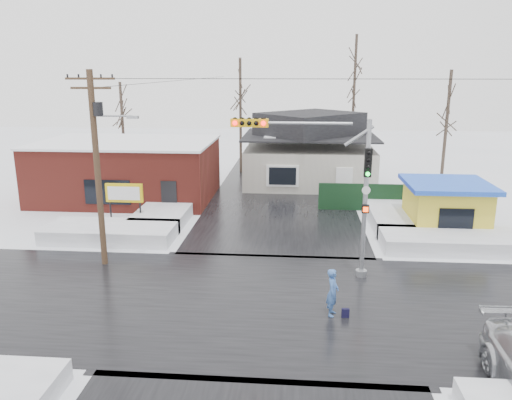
# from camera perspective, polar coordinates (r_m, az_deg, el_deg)

# --- Properties ---
(ground) EXTENTS (120.00, 120.00, 0.00)m
(ground) POSITION_cam_1_polar(r_m,az_deg,el_deg) (20.20, 1.37, -11.70)
(ground) COLOR white
(ground) RESTS_ON ground
(road_ns) EXTENTS (10.00, 120.00, 0.02)m
(road_ns) POSITION_cam_1_polar(r_m,az_deg,el_deg) (20.19, 1.37, -11.68)
(road_ns) COLOR black
(road_ns) RESTS_ON ground
(road_ew) EXTENTS (120.00, 10.00, 0.02)m
(road_ew) POSITION_cam_1_polar(r_m,az_deg,el_deg) (20.19, 1.37, -11.68)
(road_ew) COLOR black
(road_ew) RESTS_ON ground
(snowbank_nw) EXTENTS (7.00, 3.00, 0.80)m
(snowbank_nw) POSITION_cam_1_polar(r_m,az_deg,el_deg) (28.33, -16.27, -3.56)
(snowbank_nw) COLOR white
(snowbank_nw) RESTS_ON ground
(snowbank_ne) EXTENTS (7.00, 3.00, 0.80)m
(snowbank_ne) POSITION_cam_1_polar(r_m,az_deg,el_deg) (27.67, 21.30, -4.43)
(snowbank_ne) COLOR white
(snowbank_ne) RESTS_ON ground
(snowbank_nside_w) EXTENTS (3.00, 8.00, 0.80)m
(snowbank_nside_w) POSITION_cam_1_polar(r_m,az_deg,el_deg) (32.28, -9.83, -0.96)
(snowbank_nside_w) COLOR white
(snowbank_nside_w) RESTS_ON ground
(snowbank_nside_e) EXTENTS (3.00, 8.00, 0.80)m
(snowbank_nside_e) POSITION_cam_1_polar(r_m,az_deg,el_deg) (31.83, 15.38, -1.50)
(snowbank_nside_e) COLOR white
(snowbank_nside_e) RESTS_ON ground
(traffic_signal) EXTENTS (6.05, 0.68, 7.00)m
(traffic_signal) POSITION_cam_1_polar(r_m,az_deg,el_deg) (21.54, 8.39, 2.64)
(traffic_signal) COLOR gray
(traffic_signal) RESTS_ON ground
(utility_pole) EXTENTS (3.15, 0.44, 9.00)m
(utility_pole) POSITION_cam_1_polar(r_m,az_deg,el_deg) (23.67, -17.62, 4.60)
(utility_pole) COLOR #382619
(utility_pole) RESTS_ON ground
(brick_building) EXTENTS (12.20, 8.20, 4.12)m
(brick_building) POSITION_cam_1_polar(r_m,az_deg,el_deg) (36.78, -14.46, 3.38)
(brick_building) COLOR maroon
(brick_building) RESTS_ON ground
(marquee_sign) EXTENTS (2.20, 0.21, 2.55)m
(marquee_sign) POSITION_cam_1_polar(r_m,az_deg,el_deg) (30.17, -14.82, 0.64)
(marquee_sign) COLOR black
(marquee_sign) RESTS_ON ground
(house) EXTENTS (10.40, 8.40, 5.76)m
(house) POSITION_cam_1_polar(r_m,az_deg,el_deg) (40.58, 6.09, 5.56)
(house) COLOR beige
(house) RESTS_ON ground
(kiosk) EXTENTS (4.60, 4.60, 2.88)m
(kiosk) POSITION_cam_1_polar(r_m,az_deg,el_deg) (30.26, 20.84, -0.69)
(kiosk) COLOR gold
(kiosk) RESTS_ON ground
(fence) EXTENTS (8.00, 0.12, 1.80)m
(fence) POSITION_cam_1_polar(r_m,az_deg,el_deg) (33.52, 14.00, 0.28)
(fence) COLOR black
(fence) RESTS_ON ground
(tree_far_left) EXTENTS (3.00, 3.00, 10.00)m
(tree_far_left) POSITION_cam_1_polar(r_m,az_deg,el_deg) (44.37, -1.81, 13.32)
(tree_far_left) COLOR #332821
(tree_far_left) RESTS_ON ground
(tree_far_mid) EXTENTS (3.00, 3.00, 12.00)m
(tree_far_mid) POSITION_cam_1_polar(r_m,az_deg,el_deg) (46.35, 11.30, 15.08)
(tree_far_mid) COLOR #332821
(tree_far_mid) RESTS_ON ground
(tree_far_right) EXTENTS (3.00, 3.00, 9.00)m
(tree_far_right) POSITION_cam_1_polar(r_m,az_deg,el_deg) (39.66, 21.21, 11.06)
(tree_far_right) COLOR #332821
(tree_far_right) RESTS_ON ground
(tree_far_west) EXTENTS (3.00, 3.00, 8.00)m
(tree_far_west) POSITION_cam_1_polar(r_m,az_deg,el_deg) (44.75, -15.16, 10.81)
(tree_far_west) COLOR #332821
(tree_far_west) RESTS_ON ground
(pedestrian) EXTENTS (0.58, 0.75, 1.83)m
(pedestrian) POSITION_cam_1_polar(r_m,az_deg,el_deg) (19.11, 8.75, -10.43)
(pedestrian) COLOR #3C64A9
(pedestrian) RESTS_ON ground
(shopping_bag) EXTENTS (0.29, 0.14, 0.35)m
(shopping_bag) POSITION_cam_1_polar(r_m,az_deg,el_deg) (19.32, 10.18, -12.65)
(shopping_bag) COLOR black
(shopping_bag) RESTS_ON ground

